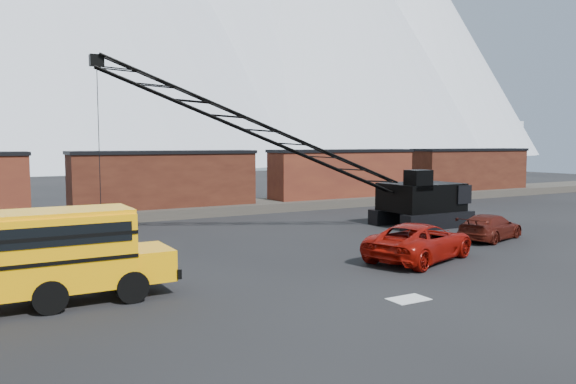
{
  "coord_description": "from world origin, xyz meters",
  "views": [
    {
      "loc": [
        -12.6,
        -18.53,
        5.43
      ],
      "look_at": [
        1.13,
        5.58,
        3.0
      ],
      "focal_mm": 35.0,
      "sensor_mm": 36.0,
      "label": 1
    }
  ],
  "objects": [
    {
      "name": "ground",
      "position": [
        0.0,
        0.0,
        0.0
      ],
      "size": [
        160.0,
        160.0,
        0.0
      ],
      "primitive_type": "plane",
      "color": "black",
      "rests_on": "ground"
    },
    {
      "name": "gravel_berm",
      "position": [
        0.0,
        22.0,
        0.35
      ],
      "size": [
        120.0,
        5.0,
        0.7
      ],
      "primitive_type": "cube",
      "color": "#4A433C",
      "rests_on": "ground"
    },
    {
      "name": "boxcar_mid",
      "position": [
        0.0,
        22.0,
        2.76
      ],
      "size": [
        13.7,
        3.1,
        4.17
      ],
      "color": "#492114",
      "rests_on": "gravel_berm"
    },
    {
      "name": "boxcar_east_near",
      "position": [
        16.0,
        22.0,
        2.76
      ],
      "size": [
        13.7,
        3.1,
        4.17
      ],
      "color": "#491C14",
      "rests_on": "gravel_berm"
    },
    {
      "name": "boxcar_east_far",
      "position": [
        32.0,
        22.0,
        2.76
      ],
      "size": [
        13.7,
        3.1,
        4.17
      ],
      "color": "#492114",
      "rests_on": "gravel_berm"
    },
    {
      "name": "snow_patch",
      "position": [
        0.5,
        -4.0,
        0.01
      ],
      "size": [
        1.4,
        0.9,
        0.02
      ],
      "primitive_type": "cube",
      "color": "silver",
      "rests_on": "ground"
    },
    {
      "name": "red_pickup",
      "position": [
        5.45,
        0.77,
        0.87
      ],
      "size": [
        6.86,
        4.73,
        1.74
      ],
      "primitive_type": "imported",
      "rotation": [
        0.0,
        0.0,
        1.89
      ],
      "color": "#8C0D06",
      "rests_on": "ground"
    },
    {
      "name": "maroon_suv",
      "position": [
        12.69,
        2.94,
        0.72
      ],
      "size": [
        5.37,
        3.38,
        1.45
      ],
      "primitive_type": "imported",
      "rotation": [
        0.0,
        0.0,
        1.86
      ],
      "color": "#46130C",
      "rests_on": "ground"
    },
    {
      "name": "crawler_crane",
      "position": [
        3.1,
        10.59,
        5.79
      ],
      "size": [
        23.07,
        5.64,
        10.2
      ],
      "color": "black",
      "rests_on": "ground"
    }
  ]
}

